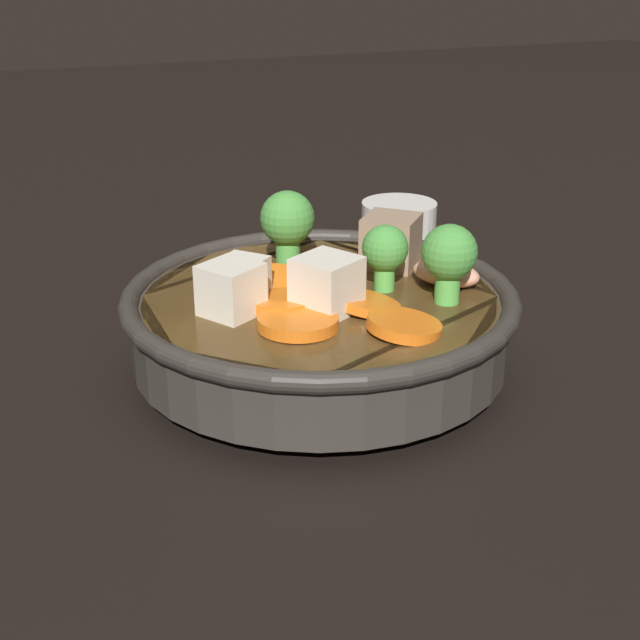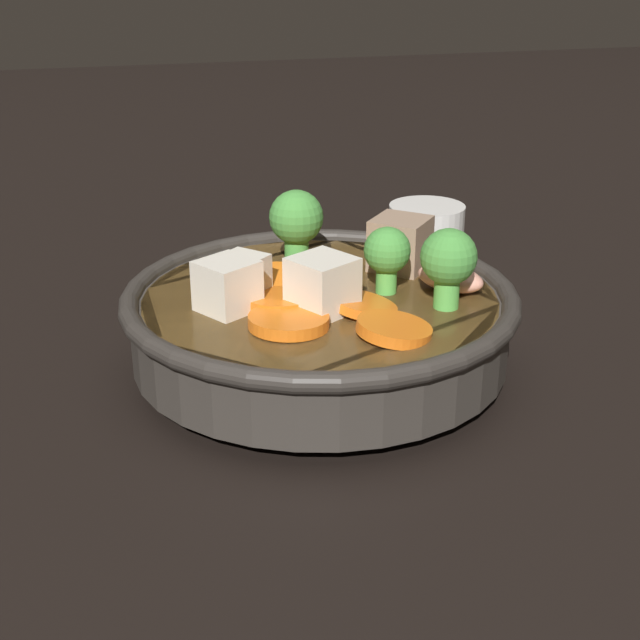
% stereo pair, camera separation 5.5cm
% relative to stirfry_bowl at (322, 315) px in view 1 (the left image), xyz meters
% --- Properties ---
extents(ground_plane, '(3.00, 3.00, 0.00)m').
position_rel_stirfry_bowl_xyz_m(ground_plane, '(0.00, -0.00, -0.04)').
color(ground_plane, black).
extents(stirfry_bowl, '(0.24, 0.24, 0.10)m').
position_rel_stirfry_bowl_xyz_m(stirfry_bowl, '(0.00, 0.00, 0.00)').
color(stirfry_bowl, '#38332D').
rests_on(stirfry_bowl, ground_plane).
extents(tea_cup, '(0.06, 0.06, 0.05)m').
position_rel_stirfry_bowl_xyz_m(tea_cup, '(-0.17, 0.14, -0.01)').
color(tea_cup, white).
rests_on(tea_cup, ground_plane).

